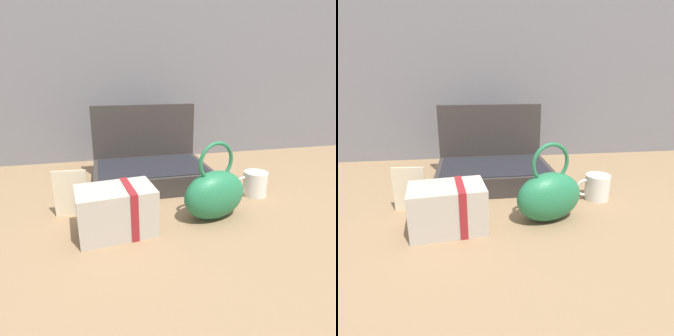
{
  "view_description": "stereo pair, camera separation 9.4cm",
  "coord_description": "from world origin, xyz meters",
  "views": [
    {
      "loc": [
        -0.23,
        -0.89,
        0.41
      ],
      "look_at": [
        -0.03,
        -0.02,
        0.12
      ],
      "focal_mm": 30.54,
      "sensor_mm": 36.0,
      "label": 1
    },
    {
      "loc": [
        -0.14,
        -0.9,
        0.41
      ],
      "look_at": [
        -0.03,
        -0.02,
        0.12
      ],
      "focal_mm": 30.54,
      "sensor_mm": 36.0,
      "label": 2
    }
  ],
  "objects": [
    {
      "name": "ground_plane",
      "position": [
        0.0,
        0.0,
        0.0
      ],
      "size": [
        6.0,
        6.0,
        0.0
      ],
      "primitive_type": "plane",
      "color": "#8C6D4C"
    },
    {
      "name": "back_wall",
      "position": [
        0.0,
        0.58,
        0.7
      ],
      "size": [
        3.2,
        0.06,
        1.4
      ],
      "primitive_type": "cube",
      "color": "slate",
      "rests_on": "ground_plane"
    },
    {
      "name": "open_suitcase",
      "position": [
        -0.05,
        0.19,
        0.06
      ],
      "size": [
        0.44,
        0.32,
        0.3
      ],
      "color": "#332D2B",
      "rests_on": "ground_plane"
    },
    {
      "name": "teal_pouch_handbag",
      "position": [
        0.08,
        -0.16,
        0.08
      ],
      "size": [
        0.22,
        0.15,
        0.24
      ],
      "color": "#237247",
      "rests_on": "ground_plane"
    },
    {
      "name": "cream_toiletry_bag",
      "position": [
        -0.2,
        -0.18,
        0.06
      ],
      "size": [
        0.22,
        0.16,
        0.13
      ],
      "color": "#B2A899",
      "rests_on": "ground_plane"
    },
    {
      "name": "coffee_mug",
      "position": [
        0.29,
        -0.03,
        0.04
      ],
      "size": [
        0.12,
        0.08,
        0.09
      ],
      "color": "silver",
      "rests_on": "ground_plane"
    },
    {
      "name": "info_card_left",
      "position": [
        -0.33,
        -0.05,
        0.07
      ],
      "size": [
        0.1,
        0.01,
        0.15
      ],
      "primitive_type": "cube",
      "rotation": [
        0.0,
        0.0,
        -0.08
      ],
      "color": "beige",
      "rests_on": "ground_plane"
    }
  ]
}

